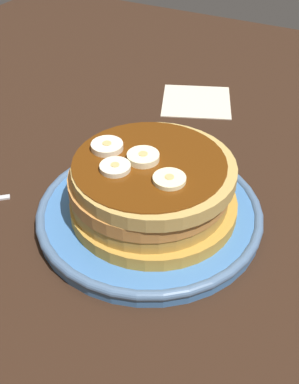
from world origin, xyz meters
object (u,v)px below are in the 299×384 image
at_px(banana_slice_1, 115,168).
at_px(banana_slice_3, 169,180).
at_px(napkin, 196,101).
at_px(plate, 150,212).
at_px(pancake_stack, 149,188).
at_px(banana_slice_0, 143,158).
at_px(banana_slice_2, 105,149).

bearing_deg(banana_slice_1, banana_slice_3, -81.86).
bearing_deg(banana_slice_3, napkin, 17.71).
distance_m(plate, banana_slice_3, 0.08).
relative_size(plate, pancake_stack, 1.35).
bearing_deg(napkin, pancake_stack, -167.08).
bearing_deg(pancake_stack, napkin, 12.92).
bearing_deg(banana_slice_0, napkin, 11.31).
distance_m(plate, banana_slice_0, 0.07).
relative_size(banana_slice_0, banana_slice_1, 1.07).
xyz_separation_m(banana_slice_1, banana_slice_3, (0.01, -0.06, -0.00)).
distance_m(banana_slice_1, napkin, 0.33).
relative_size(banana_slice_2, banana_slice_3, 1.05).
distance_m(plate, banana_slice_2, 0.09).
bearing_deg(napkin, banana_slice_3, -162.29).
height_order(pancake_stack, banana_slice_0, banana_slice_0).
relative_size(plate, banana_slice_2, 7.30).
distance_m(pancake_stack, banana_slice_2, 0.06).
relative_size(pancake_stack, banana_slice_2, 5.41).
relative_size(banana_slice_1, banana_slice_3, 0.96).
bearing_deg(pancake_stack, banana_slice_0, 75.42).
xyz_separation_m(pancake_stack, napkin, (0.29, 0.07, -0.05)).
xyz_separation_m(banana_slice_1, napkin, (0.32, 0.04, -0.08)).
xyz_separation_m(banana_slice_0, banana_slice_2, (-0.00, 0.04, -0.00)).
height_order(banana_slice_2, banana_slice_3, banana_slice_2).
relative_size(pancake_stack, banana_slice_0, 5.53).
height_order(banana_slice_3, napkin, banana_slice_3).
bearing_deg(banana_slice_2, pancake_stack, -88.80).
relative_size(banana_slice_0, banana_slice_3, 1.03).
xyz_separation_m(plate, banana_slice_0, (-0.00, 0.01, 0.07)).
bearing_deg(banana_slice_2, banana_slice_1, -131.71).
distance_m(banana_slice_2, napkin, 0.30).
bearing_deg(napkin, banana_slice_0, -168.69).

